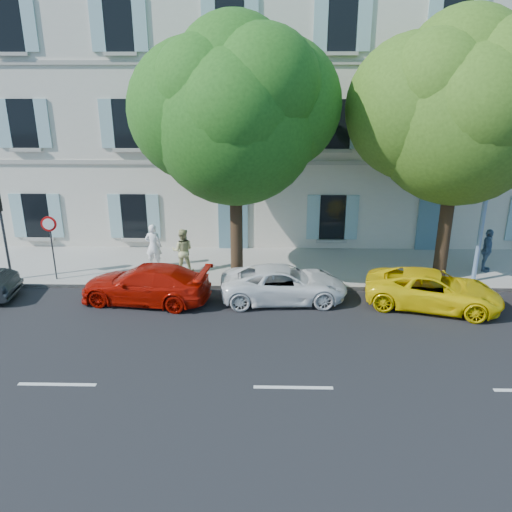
{
  "coord_description": "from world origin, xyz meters",
  "views": [
    {
      "loc": [
        -0.7,
        -14.75,
        7.28
      ],
      "look_at": [
        -1.07,
        2.0,
        1.4
      ],
      "focal_mm": 35.0,
      "sensor_mm": 36.0,
      "label": 1
    }
  ],
  "objects_px": {
    "pedestrian_b": "(183,251)",
    "pedestrian_c": "(487,250)",
    "tree_left": "(235,121)",
    "street_lamp": "(495,155)",
    "car_red_coupe": "(146,284)",
    "tree_right": "(459,119)",
    "car_white_coupe": "(284,284)",
    "car_yellow_supercar": "(433,290)",
    "pedestrian_a": "(153,246)",
    "road_sign": "(50,234)"
  },
  "relations": [
    {
      "from": "road_sign",
      "to": "pedestrian_b",
      "type": "distance_m",
      "value": 4.9
    },
    {
      "from": "tree_left",
      "to": "pedestrian_b",
      "type": "height_order",
      "value": "tree_left"
    },
    {
      "from": "car_red_coupe",
      "to": "pedestrian_a",
      "type": "xyz_separation_m",
      "value": [
        -0.36,
        3.02,
        0.39
      ]
    },
    {
      "from": "street_lamp",
      "to": "pedestrian_b",
      "type": "xyz_separation_m",
      "value": [
        -11.12,
        0.9,
        -3.87
      ]
    },
    {
      "from": "pedestrian_c",
      "to": "car_yellow_supercar",
      "type": "bearing_deg",
      "value": 160.48
    },
    {
      "from": "tree_left",
      "to": "street_lamp",
      "type": "height_order",
      "value": "tree_left"
    },
    {
      "from": "tree_right",
      "to": "pedestrian_b",
      "type": "bearing_deg",
      "value": 176.91
    },
    {
      "from": "tree_left",
      "to": "pedestrian_a",
      "type": "bearing_deg",
      "value": 160.57
    },
    {
      "from": "tree_right",
      "to": "tree_left",
      "type": "bearing_deg",
      "value": -178.7
    },
    {
      "from": "car_white_coupe",
      "to": "car_yellow_supercar",
      "type": "height_order",
      "value": "car_yellow_supercar"
    },
    {
      "from": "tree_right",
      "to": "car_yellow_supercar",
      "type": "bearing_deg",
      "value": -112.97
    },
    {
      "from": "car_yellow_supercar",
      "to": "pedestrian_c",
      "type": "xyz_separation_m",
      "value": [
        3.02,
        3.09,
        0.38
      ]
    },
    {
      "from": "car_white_coupe",
      "to": "car_yellow_supercar",
      "type": "xyz_separation_m",
      "value": [
        5.03,
        -0.45,
        0.01
      ]
    },
    {
      "from": "car_yellow_supercar",
      "to": "tree_left",
      "type": "distance_m",
      "value": 8.88
    },
    {
      "from": "tree_left",
      "to": "pedestrian_a",
      "type": "relative_size",
      "value": 5.08
    },
    {
      "from": "pedestrian_b",
      "to": "pedestrian_c",
      "type": "relative_size",
      "value": 1.02
    },
    {
      "from": "tree_left",
      "to": "pedestrian_a",
      "type": "height_order",
      "value": "tree_left"
    },
    {
      "from": "tree_left",
      "to": "pedestrian_b",
      "type": "distance_m",
      "value": 5.47
    },
    {
      "from": "pedestrian_a",
      "to": "tree_left",
      "type": "bearing_deg",
      "value": 161.43
    },
    {
      "from": "car_white_coupe",
      "to": "pedestrian_a",
      "type": "bearing_deg",
      "value": 58.09
    },
    {
      "from": "car_red_coupe",
      "to": "street_lamp",
      "type": "bearing_deg",
      "value": 105.65
    },
    {
      "from": "tree_left",
      "to": "street_lamp",
      "type": "bearing_deg",
      "value": -1.24
    },
    {
      "from": "car_red_coupe",
      "to": "tree_right",
      "type": "height_order",
      "value": "tree_right"
    },
    {
      "from": "street_lamp",
      "to": "car_yellow_supercar",
      "type": "bearing_deg",
      "value": -139.87
    },
    {
      "from": "car_red_coupe",
      "to": "car_yellow_supercar",
      "type": "bearing_deg",
      "value": 96.67
    },
    {
      "from": "car_red_coupe",
      "to": "pedestrian_b",
      "type": "xyz_separation_m",
      "value": [
        0.9,
        2.52,
        0.37
      ]
    },
    {
      "from": "car_white_coupe",
      "to": "tree_right",
      "type": "distance_m",
      "value": 8.27
    },
    {
      "from": "car_white_coupe",
      "to": "road_sign",
      "type": "distance_m",
      "value": 8.83
    },
    {
      "from": "car_red_coupe",
      "to": "car_white_coupe",
      "type": "bearing_deg",
      "value": 100.72
    },
    {
      "from": "pedestrian_b",
      "to": "car_red_coupe",
      "type": "bearing_deg",
      "value": 67.72
    },
    {
      "from": "car_white_coupe",
      "to": "street_lamp",
      "type": "distance_m",
      "value": 8.51
    },
    {
      "from": "car_red_coupe",
      "to": "pedestrian_a",
      "type": "distance_m",
      "value": 3.07
    },
    {
      "from": "car_red_coupe",
      "to": "pedestrian_b",
      "type": "distance_m",
      "value": 2.71
    },
    {
      "from": "car_yellow_supercar",
      "to": "pedestrian_a",
      "type": "xyz_separation_m",
      "value": [
        -10.19,
        3.24,
        0.42
      ]
    },
    {
      "from": "pedestrian_b",
      "to": "pedestrian_c",
      "type": "bearing_deg",
      "value": 178.99
    },
    {
      "from": "pedestrian_b",
      "to": "pedestrian_a",
      "type": "bearing_deg",
      "value": -24.3
    },
    {
      "from": "car_white_coupe",
      "to": "car_yellow_supercar",
      "type": "relative_size",
      "value": 0.98
    },
    {
      "from": "pedestrian_b",
      "to": "pedestrian_c",
      "type": "xyz_separation_m",
      "value": [
        11.95,
        0.34,
        -0.02
      ]
    },
    {
      "from": "tree_right",
      "to": "pedestrian_b",
      "type": "height_order",
      "value": "tree_right"
    },
    {
      "from": "car_red_coupe",
      "to": "pedestrian_a",
      "type": "relative_size",
      "value": 2.52
    },
    {
      "from": "tree_left",
      "to": "tree_right",
      "type": "distance_m",
      "value": 7.71
    },
    {
      "from": "pedestrian_b",
      "to": "street_lamp",
      "type": "bearing_deg",
      "value": 172.71
    },
    {
      "from": "tree_right",
      "to": "road_sign",
      "type": "xyz_separation_m",
      "value": [
        -14.59,
        -0.39,
        -4.12
      ]
    },
    {
      "from": "pedestrian_a",
      "to": "road_sign",
      "type": "bearing_deg",
      "value": 23.19
    },
    {
      "from": "car_red_coupe",
      "to": "pedestrian_c",
      "type": "height_order",
      "value": "pedestrian_c"
    },
    {
      "from": "street_lamp",
      "to": "tree_right",
      "type": "bearing_deg",
      "value": 163.56
    },
    {
      "from": "tree_right",
      "to": "car_white_coupe",
      "type": "bearing_deg",
      "value": -163.58
    },
    {
      "from": "tree_left",
      "to": "street_lamp",
      "type": "distance_m",
      "value": 9.02
    },
    {
      "from": "tree_left",
      "to": "car_red_coupe",
      "type": "bearing_deg",
      "value": -149.34
    },
    {
      "from": "car_yellow_supercar",
      "to": "street_lamp",
      "type": "bearing_deg",
      "value": -34.67
    }
  ]
}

